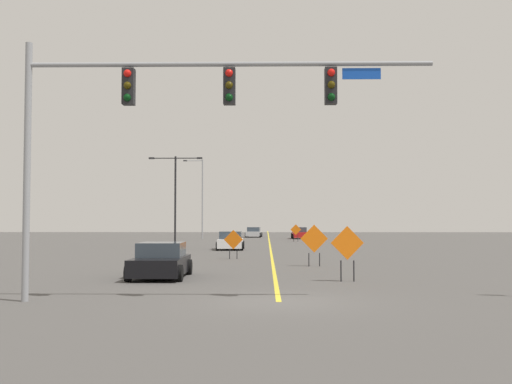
% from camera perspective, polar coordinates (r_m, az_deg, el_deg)
% --- Properties ---
extents(ground, '(194.88, 194.88, 0.00)m').
position_cam_1_polar(ground, '(17.68, 2.12, -10.13)').
color(ground, '#4C4947').
extents(road_centre_stripe, '(0.16, 108.27, 0.01)m').
position_cam_1_polar(road_centre_stripe, '(71.69, 1.21, -4.43)').
color(road_centre_stripe, yellow).
rests_on(road_centre_stripe, ground).
extents(traffic_signal_assembly, '(11.73, 0.44, 7.45)m').
position_cam_1_polar(traffic_signal_assembly, '(18.02, -8.05, 7.81)').
color(traffic_signal_assembly, gray).
rests_on(traffic_signal_assembly, ground).
extents(street_lamp_far_right, '(4.41, 0.24, 7.54)m').
position_cam_1_polar(street_lamp_far_right, '(51.07, -7.47, -0.03)').
color(street_lamp_far_right, black).
rests_on(street_lamp_far_right, ground).
extents(street_lamp_near_right, '(2.43, 0.24, 9.65)m').
position_cam_1_polar(street_lamp_near_right, '(75.09, -5.10, -0.29)').
color(street_lamp_near_right, gray).
rests_on(street_lamp_near_right, ground).
extents(construction_sign_right_shoulder, '(1.39, 0.17, 2.07)m').
position_cam_1_polar(construction_sign_right_shoulder, '(30.96, 5.40, -4.47)').
color(construction_sign_right_shoulder, orange).
rests_on(construction_sign_right_shoulder, ground).
extents(construction_sign_median_far, '(1.27, 0.19, 2.08)m').
position_cam_1_polar(construction_sign_median_far, '(23.53, 8.44, -4.96)').
color(construction_sign_median_far, orange).
rests_on(construction_sign_median_far, ground).
extents(construction_sign_left_shoulder, '(1.14, 0.20, 1.72)m').
position_cam_1_polar(construction_sign_left_shoulder, '(36.65, -2.11, -4.55)').
color(construction_sign_left_shoulder, orange).
rests_on(construction_sign_left_shoulder, ground).
extents(construction_sign_median_near, '(1.12, 0.11, 1.84)m').
position_cam_1_polar(construction_sign_median_near, '(65.21, 3.70, -3.59)').
color(construction_sign_median_near, orange).
rests_on(construction_sign_median_near, ground).
extents(car_silver_distant, '(2.27, 4.40, 1.33)m').
position_cam_1_polar(car_silver_distant, '(81.91, -0.21, -3.77)').
color(car_silver_distant, '#B7BABF').
rests_on(car_silver_distant, ground).
extents(car_white_near, '(2.11, 4.40, 1.41)m').
position_cam_1_polar(car_white_near, '(48.22, -2.36, -4.53)').
color(car_white_near, white).
rests_on(car_white_near, ground).
extents(car_black_approaching, '(2.18, 4.29, 1.41)m').
position_cam_1_polar(car_black_approaching, '(25.14, -8.80, -6.38)').
color(car_black_approaching, black).
rests_on(car_black_approaching, ground).
extents(car_red_far, '(1.98, 4.07, 1.41)m').
position_cam_1_polar(car_red_far, '(75.58, 4.06, -3.84)').
color(car_red_far, red).
rests_on(car_red_far, ground).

